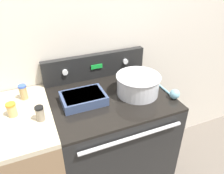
{
  "coord_description": "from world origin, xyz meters",
  "views": [
    {
      "loc": [
        -0.47,
        -0.83,
        1.76
      ],
      "look_at": [
        0.02,
        0.34,
        1.01
      ],
      "focal_mm": 35.0,
      "sensor_mm": 36.0,
      "label": 1
    }
  ],
  "objects_px": {
    "casserole_dish": "(83,98)",
    "spice_jar_black_cap": "(40,113)",
    "mixing_bowl": "(138,83)",
    "ladle": "(172,93)",
    "spice_jar_orange_cap": "(12,110)",
    "spice_jar_blue_cap": "(23,92)"
  },
  "relations": [
    {
      "from": "casserole_dish",
      "to": "spice_jar_black_cap",
      "type": "distance_m",
      "value": 0.3
    },
    {
      "from": "ladle",
      "to": "spice_jar_blue_cap",
      "type": "xyz_separation_m",
      "value": [
        -0.92,
        0.34,
        0.03
      ]
    },
    {
      "from": "mixing_bowl",
      "to": "spice_jar_blue_cap",
      "type": "height_order",
      "value": "mixing_bowl"
    },
    {
      "from": "casserole_dish",
      "to": "ladle",
      "type": "xyz_separation_m",
      "value": [
        0.57,
        -0.17,
        -0.01
      ]
    },
    {
      "from": "casserole_dish",
      "to": "ladle",
      "type": "distance_m",
      "value": 0.6
    },
    {
      "from": "casserole_dish",
      "to": "spice_jar_black_cap",
      "type": "bearing_deg",
      "value": -161.78
    },
    {
      "from": "mixing_bowl",
      "to": "casserole_dish",
      "type": "height_order",
      "value": "mixing_bowl"
    },
    {
      "from": "ladle",
      "to": "spice_jar_blue_cap",
      "type": "distance_m",
      "value": 0.99
    },
    {
      "from": "mixing_bowl",
      "to": "ladle",
      "type": "bearing_deg",
      "value": -32.84
    },
    {
      "from": "spice_jar_blue_cap",
      "to": "spice_jar_black_cap",
      "type": "bearing_deg",
      "value": -75.01
    },
    {
      "from": "ladle",
      "to": "casserole_dish",
      "type": "bearing_deg",
      "value": 163.62
    },
    {
      "from": "casserole_dish",
      "to": "spice_jar_orange_cap",
      "type": "xyz_separation_m",
      "value": [
        -0.43,
        0.01,
        0.02
      ]
    },
    {
      "from": "spice_jar_black_cap",
      "to": "spice_jar_orange_cap",
      "type": "xyz_separation_m",
      "value": [
        -0.15,
        0.11,
        -0.0
      ]
    },
    {
      "from": "spice_jar_blue_cap",
      "to": "casserole_dish",
      "type": "bearing_deg",
      "value": -26.64
    },
    {
      "from": "spice_jar_blue_cap",
      "to": "spice_jar_orange_cap",
      "type": "distance_m",
      "value": 0.18
    },
    {
      "from": "mixing_bowl",
      "to": "ladle",
      "type": "xyz_separation_m",
      "value": [
        0.2,
        -0.13,
        -0.05
      ]
    },
    {
      "from": "spice_jar_black_cap",
      "to": "ladle",
      "type": "bearing_deg",
      "value": -5.12
    },
    {
      "from": "mixing_bowl",
      "to": "ladle",
      "type": "height_order",
      "value": "mixing_bowl"
    },
    {
      "from": "mixing_bowl",
      "to": "spice_jar_orange_cap",
      "type": "relative_size",
      "value": 3.6
    },
    {
      "from": "mixing_bowl",
      "to": "casserole_dish",
      "type": "relative_size",
      "value": 1.08
    },
    {
      "from": "casserole_dish",
      "to": "spice_jar_blue_cap",
      "type": "distance_m",
      "value": 0.39
    },
    {
      "from": "mixing_bowl",
      "to": "ladle",
      "type": "relative_size",
      "value": 0.93
    }
  ]
}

